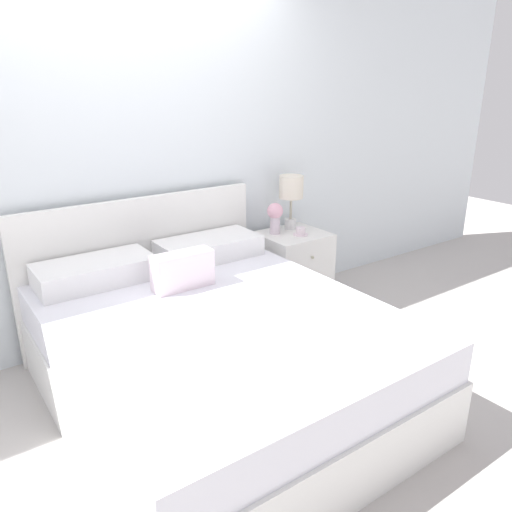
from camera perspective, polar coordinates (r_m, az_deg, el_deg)
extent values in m
plane|color=#BCB7B2|center=(3.80, -12.31, -8.30)|extent=(12.00, 12.00, 0.00)
cube|color=white|center=(3.47, -14.34, 11.57)|extent=(8.00, 0.06, 2.60)
cube|color=white|center=(2.91, -4.25, -13.21)|extent=(1.67, 2.05, 0.35)
cube|color=white|center=(2.77, -4.40, -8.29)|extent=(1.64, 2.01, 0.22)
cube|color=white|center=(3.58, -12.72, -1.35)|extent=(1.71, 0.05, 1.00)
cube|color=white|center=(3.21, -17.90, -1.71)|extent=(0.70, 0.36, 0.14)
cube|color=white|center=(3.50, -5.40, 0.96)|extent=(0.70, 0.36, 0.14)
cube|color=white|center=(2.99, -8.38, -1.63)|extent=(0.37, 0.13, 0.22)
cube|color=white|center=(4.03, 4.18, -1.51)|extent=(0.51, 0.45, 0.61)
sphere|color=#B2AD93|center=(3.80, 6.50, -0.17)|extent=(0.02, 0.02, 0.02)
cylinder|color=white|center=(4.04, 3.96, 3.71)|extent=(0.09, 0.09, 0.08)
cylinder|color=#B7B29E|center=(4.01, 4.00, 5.46)|extent=(0.02, 0.02, 0.17)
cylinder|color=silver|center=(3.97, 4.06, 7.89)|extent=(0.19, 0.19, 0.18)
cylinder|color=silver|center=(3.90, 2.17, 3.54)|extent=(0.08, 0.08, 0.14)
sphere|color=#EFB2C6|center=(3.87, 2.20, 5.17)|extent=(0.12, 0.12, 0.12)
sphere|color=#609356|center=(3.89, 2.56, 4.79)|extent=(0.06, 0.06, 0.06)
cylinder|color=white|center=(3.89, 5.11, 2.47)|extent=(0.12, 0.12, 0.01)
cylinder|color=white|center=(3.89, 5.12, 2.89)|extent=(0.07, 0.07, 0.05)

